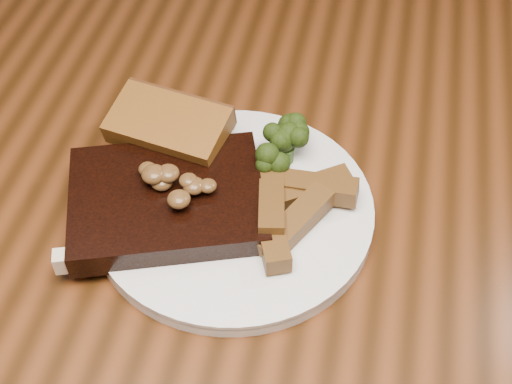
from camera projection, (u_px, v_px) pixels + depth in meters
dining_table at (265, 283)px, 0.75m from camera, size 1.60×0.90×0.75m
chair_far at (383, 55)px, 1.24m from camera, size 0.48×0.48×0.93m
plate at (234, 212)px, 0.69m from camera, size 0.30×0.30×0.01m
steak at (167, 201)px, 0.67m from camera, size 0.22×0.19×0.03m
steak_bone at (148, 255)px, 0.63m from camera, size 0.16×0.07×0.02m
mushroom_pile at (175, 178)px, 0.65m from camera, size 0.06×0.06×0.03m
garlic_bread at (170, 140)px, 0.73m from camera, size 0.13×0.08×0.03m
potato_wedges at (288, 205)px, 0.67m from camera, size 0.12×0.12×0.02m
broccoli_cluster at (288, 150)px, 0.71m from camera, size 0.07×0.07×0.04m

